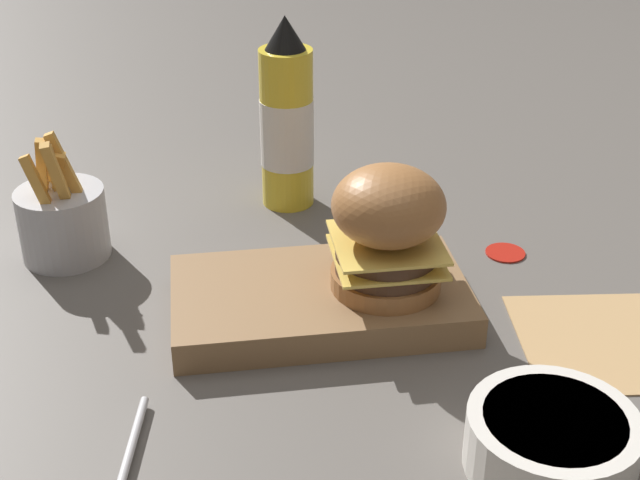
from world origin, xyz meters
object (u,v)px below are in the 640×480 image
(side_bowl, at_px, (551,440))
(serving_board, at_px, (320,300))
(burger, at_px, (388,229))
(fries_basket, at_px, (63,220))
(ketchup_bottle, at_px, (287,123))

(side_bowl, bearing_deg, serving_board, -58.85)
(burger, bearing_deg, fries_basket, -27.45)
(side_bowl, bearing_deg, burger, -70.41)
(serving_board, height_order, burger, burger)
(ketchup_bottle, relative_size, side_bowl, 1.75)
(serving_board, xyz_separation_m, side_bowl, (-0.14, 0.24, 0.01))
(burger, xyz_separation_m, ketchup_bottle, (0.06, -0.26, 0.01))
(serving_board, xyz_separation_m, ketchup_bottle, (0.00, -0.25, 0.09))
(serving_board, height_order, side_bowl, side_bowl)
(ketchup_bottle, height_order, side_bowl, ketchup_bottle)
(burger, height_order, side_bowl, burger)
(serving_board, height_order, fries_basket, fries_basket)
(burger, relative_size, fries_basket, 0.84)
(fries_basket, bearing_deg, side_bowl, 135.55)
(burger, bearing_deg, serving_board, -9.20)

